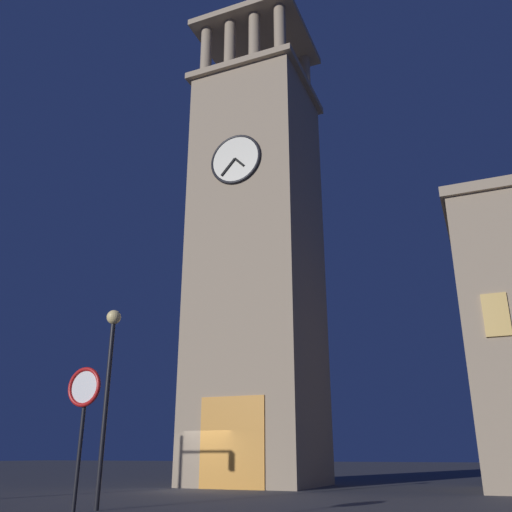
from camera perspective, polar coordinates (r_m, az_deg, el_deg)
ground_plane at (r=25.73m, az=-6.45°, el=-23.19°), size 200.00×200.00×0.00m
clocktower at (r=30.72m, az=0.17°, el=0.20°), size 6.69×6.70×29.77m
street_lamp at (r=17.15m, az=-15.11°, el=-11.21°), size 0.44×0.44×5.65m
no_horn_sign at (r=11.59m, az=-17.63°, el=-14.27°), size 0.78×0.14×3.10m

